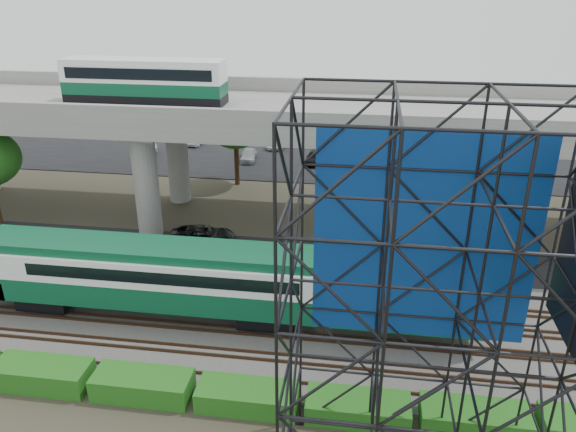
# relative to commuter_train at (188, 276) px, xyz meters

# --- Properties ---
(ground) EXTENTS (140.00, 140.00, 0.00)m
(ground) POSITION_rel_commuter_train_xyz_m (3.61, -2.00, -2.88)
(ground) COLOR #474233
(ground) RESTS_ON ground
(ballast_bed) EXTENTS (90.00, 12.00, 0.20)m
(ballast_bed) POSITION_rel_commuter_train_xyz_m (3.61, 0.00, -2.78)
(ballast_bed) COLOR slate
(ballast_bed) RESTS_ON ground
(service_road) EXTENTS (90.00, 5.00, 0.08)m
(service_road) POSITION_rel_commuter_train_xyz_m (3.61, 8.50, -2.84)
(service_road) COLOR black
(service_road) RESTS_ON ground
(parking_lot) EXTENTS (90.00, 18.00, 0.08)m
(parking_lot) POSITION_rel_commuter_train_xyz_m (3.61, 32.00, -2.84)
(parking_lot) COLOR black
(parking_lot) RESTS_ON ground
(harbor_water) EXTENTS (140.00, 40.00, 0.03)m
(harbor_water) POSITION_rel_commuter_train_xyz_m (3.61, 54.00, -2.87)
(harbor_water) COLOR slate
(harbor_water) RESTS_ON ground
(rail_tracks) EXTENTS (90.00, 9.52, 0.16)m
(rail_tracks) POSITION_rel_commuter_train_xyz_m (3.61, -0.00, -2.60)
(rail_tracks) COLOR #472D1E
(rail_tracks) RESTS_ON ballast_bed
(commuter_train) EXTENTS (29.30, 3.06, 4.30)m
(commuter_train) POSITION_rel_commuter_train_xyz_m (0.00, 0.00, 0.00)
(commuter_train) COLOR black
(commuter_train) RESTS_ON rail_tracks
(overpass) EXTENTS (80.00, 12.00, 12.40)m
(overpass) POSITION_rel_commuter_train_xyz_m (2.83, 14.00, 5.33)
(overpass) COLOR #9E9B93
(overpass) RESTS_ON ground
(scaffold_tower) EXTENTS (9.36, 6.36, 15.00)m
(scaffold_tower) POSITION_rel_commuter_train_xyz_m (11.62, -9.98, 4.59)
(scaffold_tower) COLOR black
(scaffold_tower) RESTS_ON ground
(hedge_strip) EXTENTS (34.60, 1.80, 1.20)m
(hedge_strip) POSITION_rel_commuter_train_xyz_m (4.62, -6.30, -2.32)
(hedge_strip) COLOR #135314
(hedge_strip) RESTS_ON ground
(trees) EXTENTS (40.94, 16.94, 7.69)m
(trees) POSITION_rel_commuter_train_xyz_m (-1.05, 14.17, 2.69)
(trees) COLOR #382314
(trees) RESTS_ON ground
(suv) EXTENTS (4.94, 2.68, 1.31)m
(suv) POSITION_rel_commuter_train_xyz_m (-2.05, 9.37, -2.14)
(suv) COLOR black
(suv) RESTS_ON service_road
(parked_cars) EXTENTS (37.52, 9.19, 1.31)m
(parked_cars) POSITION_rel_commuter_train_xyz_m (4.32, 31.68, -2.21)
(parked_cars) COLOR white
(parked_cars) RESTS_ON parking_lot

